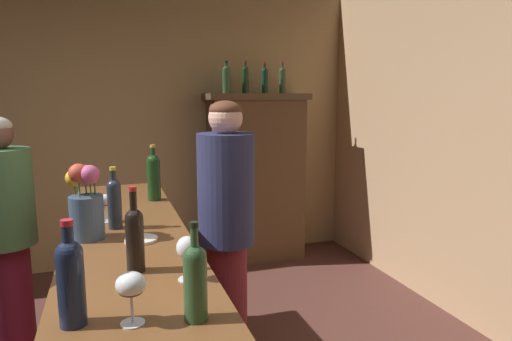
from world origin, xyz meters
The scene contains 18 objects.
wall_back centered at (0.00, 2.91, 1.38)m, with size 5.94×0.12×2.77m, color tan.
display_cabinet centered at (1.87, 2.60, 0.88)m, with size 1.02×0.44×1.70m.
wine_bottle_pinot centered at (0.47, 0.49, 1.18)m, with size 0.07×0.07×0.30m.
wine_bottle_chardonnay centered at (0.34, -0.44, 1.18)m, with size 0.07×0.07×0.30m.
wine_bottle_rose centered at (0.70, 1.03, 1.20)m, with size 0.08×0.08×0.34m.
wine_bottle_syrah centered at (0.53, -0.10, 1.18)m, with size 0.06×0.06×0.31m.
wine_bottle_malbec centered at (0.66, -0.52, 1.17)m, with size 0.07×0.07×0.28m.
wine_glass_front centered at (0.49, -0.48, 1.15)m, with size 0.08×0.08×0.15m.
wine_glass_mid centered at (0.42, 0.61, 1.15)m, with size 0.07×0.07×0.14m.
wine_glass_rear centered at (0.69, -0.23, 1.16)m, with size 0.07×0.07×0.15m.
flower_arrangement centered at (0.35, 0.36, 1.21)m, with size 0.15×0.17×0.34m.
cheese_plate centered at (0.57, 0.25, 1.05)m, with size 0.14×0.14×0.01m, color white.
display_bottle_left centered at (1.57, 2.60, 1.84)m, with size 0.08×0.08×0.31m.
display_bottle_midleft centered at (1.76, 2.60, 1.85)m, with size 0.06×0.06×0.32m.
display_bottle_center centered at (1.96, 2.60, 1.84)m, with size 0.07×0.07×0.31m.
display_bottle_midright centered at (2.15, 2.60, 1.84)m, with size 0.07×0.07×0.32m.
patron_tall centered at (-0.16, 1.23, 0.85)m, with size 0.36×0.36×1.55m.
bartender centered at (1.09, 0.80, 0.91)m, with size 0.33×0.33×1.64m.
Camera 1 is at (0.45, -1.68, 1.66)m, focal length 31.51 mm.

